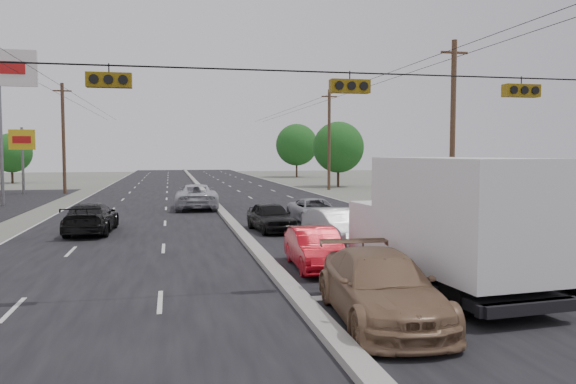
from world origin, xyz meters
name	(u,v)px	position (x,y,z in m)	size (l,w,h in m)	color
ground	(293,295)	(0.00, 0.00, 0.00)	(200.00, 200.00, 0.00)	#606356
road_surface	(211,200)	(0.00, 30.00, 0.00)	(20.00, 160.00, 0.02)	black
center_median	(211,199)	(0.00, 30.00, 0.10)	(0.50, 160.00, 0.20)	gray
utility_pole_left_c	(63,138)	(-12.50, 40.00, 5.11)	(1.60, 0.30, 10.00)	#422D1E
utility_pole_right_b	(453,128)	(12.50, 15.00, 5.11)	(1.60, 0.30, 10.00)	#422D1E
utility_pole_right_c	(329,139)	(12.50, 40.00, 5.11)	(1.60, 0.30, 10.00)	#422D1E
traffic_signals	(346,85)	(1.40, 0.00, 5.49)	(25.00, 0.30, 0.54)	black
pole_sign_far	(22,145)	(-16.00, 40.00, 4.41)	(2.20, 0.25, 6.00)	slate
tree_left_far	(12,153)	(-22.00, 60.00, 3.72)	(4.80, 4.80, 6.12)	#382619
tree_right_mid	(338,147)	(15.00, 45.00, 4.34)	(5.60, 5.60, 7.14)	#382619
tree_right_far	(297,145)	(16.00, 70.00, 4.96)	(6.40, 6.40, 8.16)	#382619
box_truck	(446,224)	(4.03, -0.50, 1.84)	(3.06, 7.27, 3.60)	black
tan_sedan	(381,288)	(1.40, -2.60, 0.75)	(2.10, 5.16, 1.50)	#88674A
red_sedan	(315,249)	(1.40, 3.11, 0.66)	(1.39, 3.98, 1.31)	#B10A15
queue_car_a	(271,217)	(1.54, 11.90, 0.69)	(1.63, 4.04, 1.38)	black
queue_car_b	(337,227)	(3.50, 7.62, 0.71)	(1.51, 4.33, 1.43)	silver
queue_car_c	(315,211)	(4.39, 14.56, 0.64)	(2.13, 4.61, 1.28)	#96979D
queue_car_d	(509,234)	(9.60, 5.03, 0.62)	(1.74, 4.28, 1.24)	navy
queue_car_e	(420,211)	(9.58, 12.84, 0.69)	(1.63, 4.05, 1.38)	maroon
oncoming_near	(91,218)	(-6.70, 12.93, 0.72)	(2.01, 4.95, 1.44)	black
oncoming_far	(197,197)	(-1.40, 23.40, 0.82)	(2.72, 5.90, 1.64)	#B7BABF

